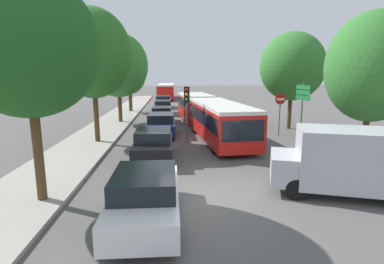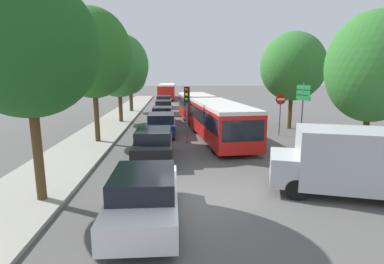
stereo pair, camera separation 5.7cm
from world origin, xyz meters
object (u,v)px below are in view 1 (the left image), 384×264
object	(u,v)px
articulated_bus	(208,112)
queued_car_silver	(163,102)
tree_left_distant	(129,74)
tree_right_near	(373,70)
tree_left_near	(27,46)
queued_car_navy	(161,124)
queued_car_white	(145,196)
queued_car_black	(154,144)
no_entry_sign	(280,108)
queued_car_tan	(163,107)
direction_sign_post	(303,99)
city_bus_rear	(166,90)
white_van	(353,160)
tree_left_far	(118,67)
tree_left_mid	(92,53)
traffic_light	(187,102)
queued_car_graphite	(162,115)
tree_right_mid	(293,68)

from	to	relation	value
articulated_bus	queued_car_silver	size ratio (longest dim) A/B	3.72
tree_left_distant	tree_right_near	bearing A→B (deg)	-55.73
tree_left_near	queued_car_navy	bearing A→B (deg)	71.83
queued_car_white	queued_car_black	bearing A→B (deg)	1.24
no_entry_sign	tree_left_distant	world-z (taller)	tree_left_distant
queued_car_navy	no_entry_sign	xyz separation A→B (m)	(8.02, -0.51, 1.11)
articulated_bus	no_entry_sign	bearing A→B (deg)	60.56
queued_car_tan	tree_left_distant	bearing A→B (deg)	62.20
queued_car_black	direction_sign_post	bearing A→B (deg)	-65.03
queued_car_tan	tree_right_near	size ratio (longest dim) A/B	0.60
city_bus_rear	white_van	distance (m)	42.50
white_van	tree_left_distant	xyz separation A→B (m)	(-10.62, 23.88, 2.88)
tree_left_far	queued_car_white	bearing A→B (deg)	-78.57
queued_car_silver	tree_left_distant	bearing A→B (deg)	139.10
tree_left_near	tree_left_far	size ratio (longest dim) A/B	0.95
queued_car_black	queued_car_navy	bearing A→B (deg)	-1.76
queued_car_white	white_van	bearing A→B (deg)	-78.24
queued_car_black	tree_left_near	xyz separation A→B (m)	(-3.33, -4.99, 4.18)
queued_car_tan	white_van	world-z (taller)	white_van
articulated_bus	tree_left_near	xyz separation A→B (m)	(-6.88, -12.25, 3.57)
articulated_bus	queued_car_white	bearing A→B (deg)	-19.48
queued_car_silver	tree_left_distant	xyz separation A→B (m)	(-3.47, -3.99, 3.35)
tree_left_mid	traffic_light	bearing A→B (deg)	-3.92
tree_left_mid	tree_left_near	bearing A→B (deg)	-88.29
queued_car_graphite	tree_right_mid	bearing A→B (deg)	-108.39
direction_sign_post	white_van	bearing A→B (deg)	64.35
queued_car_silver	tree_left_near	size ratio (longest dim) A/B	0.61
city_bus_rear	no_entry_sign	size ratio (longest dim) A/B	4.10
white_van	tree_right_mid	world-z (taller)	tree_right_mid
tree_left_mid	tree_left_distant	size ratio (longest dim) A/B	1.25
white_van	tree_left_far	world-z (taller)	tree_left_far
city_bus_rear	no_entry_sign	xyz separation A→B (m)	(8.13, -31.67, 0.44)
no_entry_sign	tree_left_far	size ratio (longest dim) A/B	0.38
tree_left_far	tree_left_distant	distance (m)	7.58
queued_car_silver	tree_left_near	distance (m)	28.30
queued_car_tan	queued_car_graphite	bearing A→B (deg)	-179.69
tree_left_near	queued_car_graphite	bearing A→B (deg)	78.11
queued_car_silver	queued_car_white	bearing A→B (deg)	-179.46
queued_car_white	tree_right_near	bearing A→B (deg)	-61.73
queued_car_white	tree_right_mid	size ratio (longest dim) A/B	0.60
tree_left_near	articulated_bus	bearing A→B (deg)	60.69
city_bus_rear	white_van	size ratio (longest dim) A/B	2.16
tree_right_near	queued_car_silver	bearing A→B (deg)	112.94
no_entry_sign	direction_sign_post	xyz separation A→B (m)	(1.14, -0.86, 0.69)
queued_car_graphite	queued_car_silver	size ratio (longest dim) A/B	0.92
no_entry_sign	queued_car_tan	bearing A→B (deg)	-145.10
queued_car_silver	traffic_light	bearing A→B (deg)	-174.35
city_bus_rear	tree_left_mid	size ratio (longest dim) A/B	1.47
tree_right_mid	queued_car_black	bearing A→B (deg)	-142.10
no_entry_sign	tree_left_far	distance (m)	13.45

